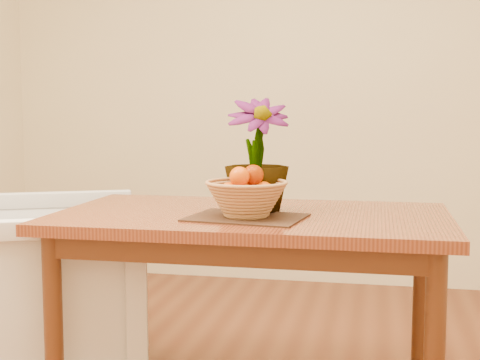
% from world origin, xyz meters
% --- Properties ---
extents(wall_back, '(4.00, 0.02, 2.70)m').
position_xyz_m(wall_back, '(0.00, 2.25, 1.35)').
color(wall_back, '#FFEFC2').
rests_on(wall_back, floor).
extents(table, '(1.40, 0.80, 0.75)m').
position_xyz_m(table, '(0.00, 0.30, 0.66)').
color(table, brown).
rests_on(table, floor).
extents(placemat, '(0.42, 0.34, 0.01)m').
position_xyz_m(placemat, '(0.01, 0.18, 0.75)').
color(placemat, '#352113').
rests_on(placemat, table).
extents(wicker_basket, '(0.28, 0.28, 0.12)m').
position_xyz_m(wicker_basket, '(0.01, 0.18, 0.81)').
color(wicker_basket, '#B07749').
rests_on(wicker_basket, placemat).
extents(orange_pile, '(0.18, 0.17, 0.13)m').
position_xyz_m(orange_pile, '(0.01, 0.18, 0.86)').
color(orange_pile, '#D35503').
rests_on(orange_pile, wicker_basket).
extents(potted_plant, '(0.29, 0.29, 0.41)m').
position_xyz_m(potted_plant, '(0.01, 0.33, 0.96)').
color(potted_plant, '#154814').
rests_on(potted_plant, table).
extents(armchair, '(1.05, 1.08, 0.85)m').
position_xyz_m(armchair, '(-0.89, 0.37, 0.43)').
color(armchair, '#82675A').
rests_on(armchair, floor).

